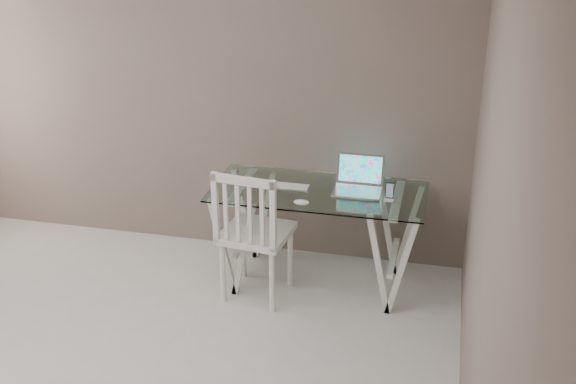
% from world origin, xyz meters
% --- Properties ---
extents(room, '(4.50, 4.52, 2.71)m').
position_xyz_m(room, '(-0.06, 0.02, 1.72)').
color(room, beige).
rests_on(room, ground).
extents(desk, '(1.50, 0.70, 0.75)m').
position_xyz_m(desk, '(0.95, 1.79, 0.38)').
color(desk, silver).
rests_on(desk, ground).
extents(chair, '(0.51, 0.51, 1.00)m').
position_xyz_m(chair, '(0.55, 1.47, 0.55)').
color(chair, white).
rests_on(chair, ground).
extents(laptop, '(0.33, 0.29, 0.23)m').
position_xyz_m(laptop, '(1.22, 1.88, 0.80)').
color(laptop, '#B3B3B8').
rests_on(laptop, desk).
extents(keyboard, '(0.28, 0.12, 0.01)m').
position_xyz_m(keyboard, '(0.74, 1.81, 0.75)').
color(keyboard, silver).
rests_on(keyboard, desk).
extents(mouse, '(0.11, 0.06, 0.03)m').
position_xyz_m(mouse, '(0.88, 1.54, 0.76)').
color(mouse, white).
rests_on(mouse, desk).
extents(phone_dock, '(0.07, 0.07, 0.12)m').
position_xyz_m(phone_dock, '(1.45, 1.75, 0.78)').
color(phone_dock, white).
rests_on(phone_dock, desk).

